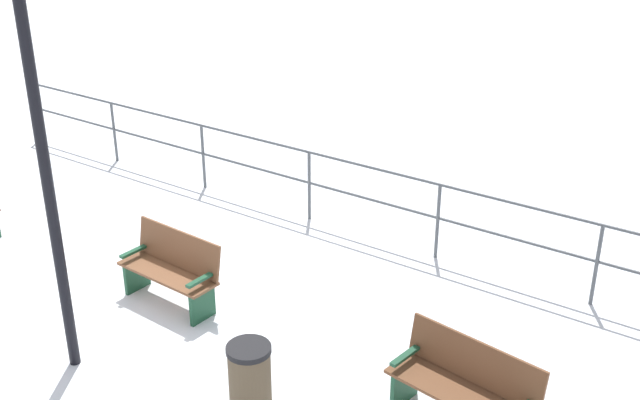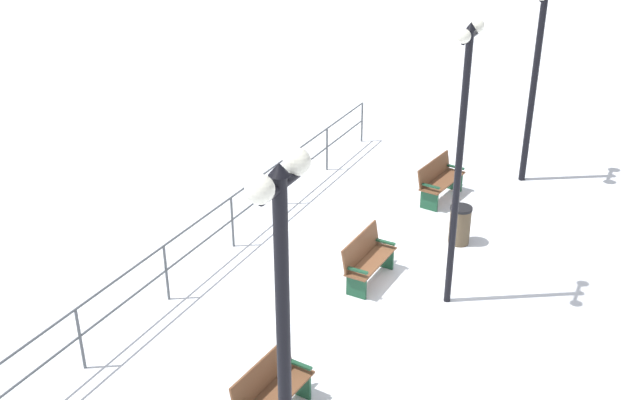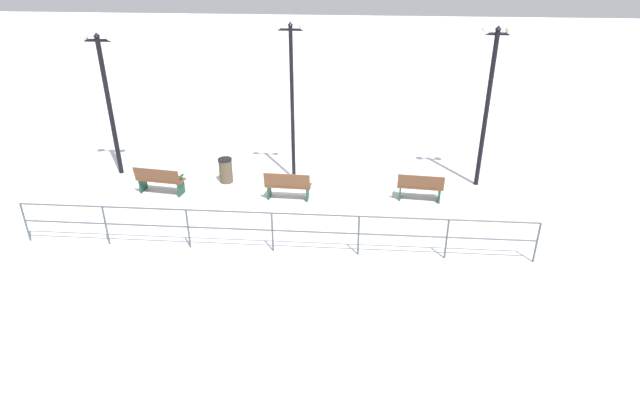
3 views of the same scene
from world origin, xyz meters
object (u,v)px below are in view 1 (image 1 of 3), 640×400
object	(u,v)px
bench_third	(464,387)
lamppost_middle	(33,88)
trash_bin	(250,381)
bench_second	(172,268)

from	to	relation	value
bench_third	lamppost_middle	bearing A→B (deg)	-61.89
bench_third	trash_bin	size ratio (longest dim) A/B	1.89
lamppost_middle	trash_bin	xyz separation A→B (m)	(-0.45, 2.19, -2.78)
bench_second	trash_bin	size ratio (longest dim) A/B	1.73
bench_second	trash_bin	distance (m)	2.48
bench_third	lamppost_middle	xyz separation A→B (m)	(1.50, -4.03, 2.71)
lamppost_middle	trash_bin	bearing A→B (deg)	101.69
bench_second	lamppost_middle	world-z (taller)	lamppost_middle
lamppost_middle	bench_third	bearing A→B (deg)	110.42
bench_second	lamppost_middle	bearing A→B (deg)	3.11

